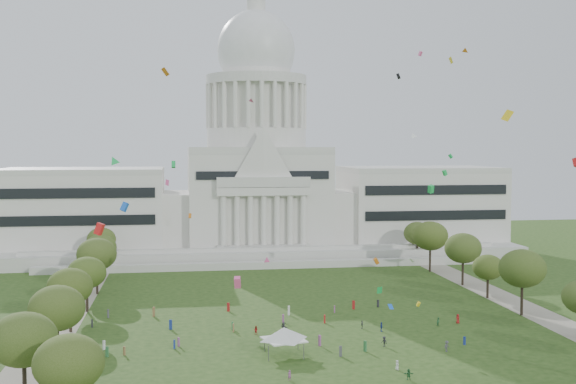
% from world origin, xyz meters
% --- Properties ---
extents(ground, '(400.00, 400.00, 0.00)m').
position_xyz_m(ground, '(0.00, 0.00, 0.00)').
color(ground, '#264415').
rests_on(ground, ground).
extents(capitol, '(160.00, 64.50, 91.30)m').
position_xyz_m(capitol, '(0.00, 113.59, 22.30)').
color(capitol, beige).
rests_on(capitol, ground).
extents(path_left, '(8.00, 160.00, 0.04)m').
position_xyz_m(path_left, '(-48.00, 30.00, 0.02)').
color(path_left, gray).
rests_on(path_left, ground).
extents(path_right, '(8.00, 160.00, 0.04)m').
position_xyz_m(path_right, '(48.00, 30.00, 0.02)').
color(path_right, gray).
rests_on(path_right, ground).
extents(row_tree_l_0, '(8.85, 8.85, 12.59)m').
position_xyz_m(row_tree_l_0, '(-45.26, -21.68, 8.95)').
color(row_tree_l_0, black).
rests_on(row_tree_l_0, ground).
extents(row_tree_l_1, '(8.86, 8.86, 12.59)m').
position_xyz_m(row_tree_l_1, '(-44.07, -2.96, 8.95)').
color(row_tree_l_1, black).
rests_on(row_tree_l_1, ground).
extents(row_tree_l_2, '(8.42, 8.42, 11.97)m').
position_xyz_m(row_tree_l_2, '(-45.04, 17.30, 8.51)').
color(row_tree_l_2, black).
rests_on(row_tree_l_2, ground).
extents(row_tree_r_2, '(9.55, 9.55, 13.58)m').
position_xyz_m(row_tree_r_2, '(44.17, 17.44, 9.66)').
color(row_tree_r_2, black).
rests_on(row_tree_r_2, ground).
extents(row_tree_l_3, '(8.12, 8.12, 11.55)m').
position_xyz_m(row_tree_l_3, '(-44.09, 33.92, 8.21)').
color(row_tree_l_3, black).
rests_on(row_tree_l_3, ground).
extents(row_tree_r_3, '(7.01, 7.01, 9.98)m').
position_xyz_m(row_tree_r_3, '(44.40, 34.48, 7.08)').
color(row_tree_r_3, black).
rests_on(row_tree_r_3, ground).
extents(row_tree_l_4, '(9.29, 9.29, 13.21)m').
position_xyz_m(row_tree_l_4, '(-44.08, 52.42, 9.39)').
color(row_tree_l_4, black).
rests_on(row_tree_l_4, ground).
extents(row_tree_r_4, '(9.19, 9.19, 13.06)m').
position_xyz_m(row_tree_r_4, '(44.76, 50.04, 9.29)').
color(row_tree_r_4, black).
rests_on(row_tree_r_4, ground).
extents(row_tree_l_5, '(8.33, 8.33, 11.85)m').
position_xyz_m(row_tree_l_5, '(-45.22, 71.01, 8.42)').
color(row_tree_l_5, black).
rests_on(row_tree_l_5, ground).
extents(row_tree_r_5, '(9.82, 9.82, 13.96)m').
position_xyz_m(row_tree_r_5, '(43.49, 70.19, 9.93)').
color(row_tree_r_5, black).
rests_on(row_tree_r_5, ground).
extents(row_tree_l_6, '(8.19, 8.19, 11.64)m').
position_xyz_m(row_tree_l_6, '(-46.87, 89.14, 8.27)').
color(row_tree_l_6, black).
rests_on(row_tree_l_6, ground).
extents(row_tree_r_6, '(8.42, 8.42, 11.97)m').
position_xyz_m(row_tree_r_6, '(45.96, 88.13, 8.51)').
color(row_tree_r_6, black).
rests_on(row_tree_r_6, ground).
extents(near_tree_0, '(8.47, 8.47, 12.04)m').
position_xyz_m(near_tree_0, '(-38.00, -32.00, 8.56)').
color(near_tree_0, black).
rests_on(near_tree_0, ground).
extents(event_tent, '(10.55, 10.55, 4.81)m').
position_xyz_m(event_tent, '(-8.01, -3.58, 3.73)').
color(event_tent, '#4C4C4C').
rests_on(event_tent, ground).
extents(person_0, '(0.95, 1.06, 1.83)m').
position_xyz_m(person_0, '(28.68, 12.92, 0.91)').
color(person_0, '#B21E1E').
rests_on(person_0, ground).
extents(person_2, '(0.95, 0.90, 1.68)m').
position_xyz_m(person_2, '(24.24, 11.50, 0.84)').
color(person_2, '#33723F').
rests_on(person_2, ground).
extents(person_3, '(1.16, 1.28, 1.78)m').
position_xyz_m(person_3, '(9.86, -0.95, 0.89)').
color(person_3, '#26262B').
rests_on(person_3, ground).
extents(person_4, '(0.62, 0.96, 1.53)m').
position_xyz_m(person_4, '(9.20, 11.78, 0.77)').
color(person_4, '#4C4C51').
rests_on(person_4, ground).
extents(person_5, '(1.55, 2.04, 2.05)m').
position_xyz_m(person_5, '(-5.97, 10.71, 1.03)').
color(person_5, '#4C4C51').
rests_on(person_5, ground).
extents(person_6, '(0.65, 0.85, 1.54)m').
position_xyz_m(person_6, '(8.16, -13.95, 0.77)').
color(person_6, silver).
rests_on(person_6, ground).
extents(person_7, '(0.69, 0.62, 1.56)m').
position_xyz_m(person_7, '(-9.01, -16.40, 0.78)').
color(person_7, '#994C8C').
rests_on(person_7, ground).
extents(person_8, '(0.90, 0.74, 1.59)m').
position_xyz_m(person_8, '(-11.18, 10.37, 0.79)').
color(person_8, '#B21E1E').
rests_on(person_8, ground).
extents(person_9, '(1.36, 1.17, 1.87)m').
position_xyz_m(person_9, '(19.39, -5.51, 0.94)').
color(person_9, '#4C4C51').
rests_on(person_9, ground).
extents(person_10, '(0.61, 1.06, 1.77)m').
position_xyz_m(person_10, '(12.20, 9.03, 0.88)').
color(person_10, navy).
rests_on(person_10, ground).
extents(person_11, '(1.60, 0.85, 1.64)m').
position_xyz_m(person_11, '(8.44, -18.72, 0.82)').
color(person_11, '#33723F').
rests_on(person_11, ground).
extents(distant_crowd, '(65.87, 35.82, 1.95)m').
position_xyz_m(distant_crowd, '(-12.61, 14.23, 0.86)').
color(distant_crowd, silver).
rests_on(distant_crowd, ground).
extents(kite_swarm, '(82.00, 94.58, 64.23)m').
position_xyz_m(kite_swarm, '(5.47, 8.72, 28.42)').
color(kite_swarm, green).
rests_on(kite_swarm, ground).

